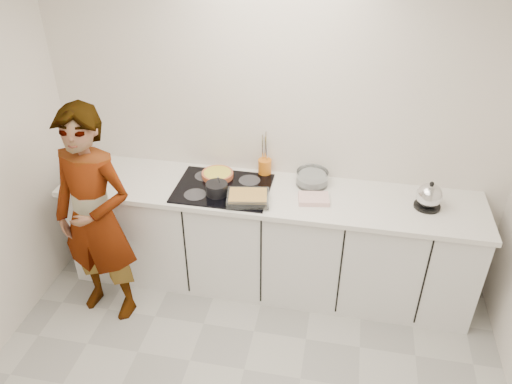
% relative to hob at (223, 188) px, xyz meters
% --- Properties ---
extents(wall_back, '(3.60, 0.00, 2.60)m').
position_rel_hob_xyz_m(wall_back, '(0.35, 0.34, 0.38)').
color(wall_back, white).
rests_on(wall_back, ground).
extents(base_cabinets, '(3.20, 0.58, 0.87)m').
position_rel_hob_xyz_m(base_cabinets, '(0.35, 0.02, -0.48)').
color(base_cabinets, white).
rests_on(base_cabinets, floor).
extents(countertop, '(3.24, 0.64, 0.04)m').
position_rel_hob_xyz_m(countertop, '(0.35, 0.02, -0.03)').
color(countertop, white).
rests_on(countertop, base_cabinets).
extents(hob, '(0.72, 0.54, 0.01)m').
position_rel_hob_xyz_m(hob, '(0.00, 0.00, 0.00)').
color(hob, black).
rests_on(hob, countertop).
extents(tart_dish, '(0.30, 0.30, 0.04)m').
position_rel_hob_xyz_m(tart_dish, '(-0.08, 0.15, 0.03)').
color(tart_dish, '#C35B36').
rests_on(tart_dish, hob).
extents(saucepan, '(0.22, 0.22, 0.16)m').
position_rel_hob_xyz_m(saucepan, '(-0.02, -0.10, 0.05)').
color(saucepan, black).
rests_on(saucepan, hob).
extents(baking_dish, '(0.34, 0.27, 0.06)m').
position_rel_hob_xyz_m(baking_dish, '(0.23, -0.15, 0.04)').
color(baking_dish, silver).
rests_on(baking_dish, hob).
extents(mixing_bowl, '(0.30, 0.30, 0.11)m').
position_rel_hob_xyz_m(mixing_bowl, '(0.66, 0.20, 0.05)').
color(mixing_bowl, silver).
rests_on(mixing_bowl, countertop).
extents(tea_towel, '(0.25, 0.20, 0.04)m').
position_rel_hob_xyz_m(tea_towel, '(0.70, -0.03, 0.01)').
color(tea_towel, white).
rests_on(tea_towel, countertop).
extents(kettle, '(0.24, 0.24, 0.22)m').
position_rel_hob_xyz_m(kettle, '(1.52, 0.04, 0.08)').
color(kettle, black).
rests_on(kettle, countertop).
extents(utensil_crock, '(0.11, 0.11, 0.13)m').
position_rel_hob_xyz_m(utensil_crock, '(0.28, 0.28, 0.06)').
color(utensil_crock, orange).
rests_on(utensil_crock, countertop).
extents(cook, '(0.68, 0.50, 1.73)m').
position_rel_hob_xyz_m(cook, '(-0.82, -0.50, -0.05)').
color(cook, white).
rests_on(cook, floor).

